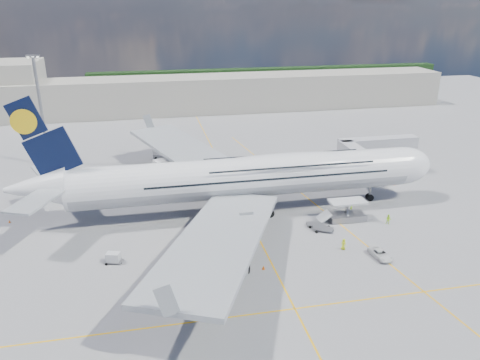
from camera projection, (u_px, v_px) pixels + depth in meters
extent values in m
plane|color=gray|center=(258.00, 236.00, 77.76)|extent=(300.00, 300.00, 0.00)
cube|color=#F5B10C|center=(258.00, 236.00, 77.76)|extent=(0.25, 220.00, 0.01)
cube|color=#F5B10C|center=(295.00, 309.00, 59.49)|extent=(120.00, 0.25, 0.01)
cube|color=#F5B10C|center=(316.00, 205.00, 89.54)|extent=(14.16, 99.06, 0.01)
cylinder|color=white|center=(245.00, 177.00, 84.44)|extent=(62.00, 7.20, 7.20)
cylinder|color=#9EA0A5|center=(245.00, 178.00, 84.49)|extent=(60.76, 7.13, 7.13)
ellipsoid|color=white|center=(288.00, 164.00, 85.24)|extent=(36.00, 6.84, 3.76)
ellipsoid|color=white|center=(401.00, 166.00, 90.31)|extent=(11.52, 7.20, 7.20)
ellipsoid|color=black|center=(417.00, 161.00, 90.71)|extent=(3.84, 4.16, 1.44)
cone|color=white|center=(36.00, 188.00, 77.43)|extent=(10.00, 6.84, 6.84)
cube|color=black|center=(40.00, 136.00, 74.63)|extent=(11.02, 0.46, 14.61)
cylinder|color=yellow|center=(24.00, 121.00, 73.33)|extent=(4.00, 0.60, 4.00)
cube|color=#999EA3|center=(189.00, 153.00, 101.62)|extent=(25.49, 39.15, 3.35)
cube|color=#999EA3|center=(219.00, 239.00, 65.09)|extent=(25.49, 39.15, 3.35)
cylinder|color=#B7BABF|center=(218.00, 173.00, 96.58)|extent=(5.20, 3.50, 3.50)
cylinder|color=#B7BABF|center=(191.00, 159.00, 105.32)|extent=(5.20, 3.50, 3.50)
cylinder|color=#B7BABF|center=(243.00, 227.00, 73.75)|extent=(5.20, 3.50, 3.50)
cylinder|color=#B7BABF|center=(227.00, 265.00, 63.31)|extent=(5.20, 3.50, 3.50)
cylinder|color=gray|center=(370.00, 190.00, 90.83)|extent=(0.44, 0.44, 3.80)
cylinder|color=black|center=(370.00, 197.00, 91.39)|extent=(1.30, 0.90, 1.30)
cylinder|color=gray|center=(245.00, 200.00, 86.10)|extent=(0.56, 0.56, 3.80)
cylinder|color=black|center=(241.00, 201.00, 89.54)|extent=(1.50, 0.90, 1.50)
cube|color=#B7B7BC|center=(354.00, 153.00, 96.92)|extent=(3.00, 10.00, 2.60)
cube|color=#B7B7BC|center=(378.00, 144.00, 103.00)|extent=(18.00, 3.00, 2.60)
cylinder|color=gray|center=(355.00, 164.00, 101.32)|extent=(0.80, 0.80, 7.10)
cylinder|color=black|center=(354.00, 177.00, 102.44)|extent=(0.90, 0.80, 0.90)
cylinder|color=gray|center=(409.00, 157.00, 105.79)|extent=(1.00, 1.00, 7.10)
cube|color=gray|center=(407.00, 170.00, 106.93)|extent=(2.00, 2.00, 0.80)
cylinder|color=#B7B7BC|center=(362.00, 158.00, 93.45)|extent=(3.60, 3.60, 2.80)
cube|color=silver|center=(348.00, 202.00, 82.36)|extent=(6.50, 3.20, 0.35)
cube|color=gray|center=(346.00, 217.00, 83.43)|extent=(6.50, 3.20, 1.10)
cube|color=gray|center=(347.00, 209.00, 82.89)|extent=(0.22, 1.99, 3.00)
cylinder|color=black|center=(335.00, 222.00, 81.91)|extent=(0.70, 0.30, 0.70)
cube|color=silver|center=(324.00, 216.00, 82.47)|extent=(2.16, 2.60, 1.60)
cylinder|color=gray|center=(42.00, 113.00, 106.77)|extent=(0.70, 0.70, 25.00)
cube|color=gray|center=(33.00, 56.00, 102.19)|extent=(3.00, 0.40, 0.60)
cube|color=#B2AD9E|center=(193.00, 94.00, 162.35)|extent=(180.00, 16.00, 12.00)
cube|color=#193814|center=(270.00, 77.00, 211.74)|extent=(160.00, 6.00, 8.00)
cube|color=gray|center=(194.00, 277.00, 65.58)|extent=(3.20, 2.50, 0.17)
cylinder|color=black|center=(186.00, 281.00, 64.89)|extent=(0.42, 0.17, 0.42)
cylinder|color=black|center=(201.00, 275.00, 66.35)|extent=(0.42, 0.17, 0.42)
cube|color=silver|center=(194.00, 273.00, 65.30)|extent=(2.47, 2.12, 1.42)
cube|color=gray|center=(216.00, 240.00, 75.89)|extent=(3.04, 2.40, 0.16)
cylinder|color=black|center=(210.00, 243.00, 75.24)|extent=(0.39, 0.16, 0.39)
cylinder|color=black|center=(222.00, 238.00, 76.63)|extent=(0.39, 0.16, 0.39)
cube|color=gray|center=(207.00, 238.00, 76.46)|extent=(3.37, 2.52, 0.18)
cylinder|color=black|center=(200.00, 241.00, 75.73)|extent=(0.44, 0.18, 0.44)
cylinder|color=black|center=(214.00, 236.00, 77.28)|extent=(0.44, 0.18, 0.44)
cube|color=silver|center=(207.00, 233.00, 76.17)|extent=(2.58, 2.16, 1.50)
cube|color=gray|center=(114.00, 261.00, 69.76)|extent=(2.89, 2.05, 0.16)
cylinder|color=black|center=(106.00, 264.00, 69.13)|extent=(0.38, 0.16, 0.38)
cylinder|color=black|center=(121.00, 259.00, 70.48)|extent=(0.38, 0.16, 0.38)
cube|color=silver|center=(113.00, 257.00, 69.51)|extent=(2.20, 1.78, 1.31)
cube|color=gray|center=(323.00, 229.00, 79.43)|extent=(3.88, 3.25, 0.21)
cylinder|color=black|center=(317.00, 232.00, 78.60)|extent=(0.50, 0.21, 0.50)
cylinder|color=black|center=(329.00, 227.00, 80.37)|extent=(0.50, 0.21, 0.50)
cube|color=gray|center=(316.00, 224.00, 81.11)|extent=(3.46, 2.31, 0.19)
cylinder|color=black|center=(310.00, 227.00, 80.34)|extent=(0.47, 0.19, 0.47)
cylinder|color=black|center=(321.00, 222.00, 81.98)|extent=(0.47, 0.19, 0.47)
cube|color=white|center=(178.00, 257.00, 69.97)|extent=(2.91, 1.42, 1.33)
cube|color=black|center=(177.00, 252.00, 69.67)|extent=(1.06, 1.26, 0.51)
cylinder|color=black|center=(171.00, 262.00, 69.40)|extent=(0.66, 0.26, 0.66)
cylinder|color=black|center=(184.00, 257.00, 70.81)|extent=(0.66, 0.26, 0.66)
cube|color=gray|center=(171.00, 173.00, 102.89)|extent=(7.55, 5.02, 2.18)
cube|color=white|center=(167.00, 164.00, 101.99)|extent=(5.86, 4.45, 2.40)
cube|color=white|center=(183.00, 168.00, 103.05)|extent=(2.74, 3.05, 1.74)
cube|color=black|center=(186.00, 167.00, 103.11)|extent=(0.95, 2.09, 0.98)
cylinder|color=black|center=(182.00, 176.00, 102.37)|extent=(1.20, 0.38, 1.20)
cylinder|color=black|center=(159.00, 174.00, 103.75)|extent=(1.20, 0.38, 1.20)
cube|color=#E45B0C|center=(167.00, 168.00, 102.27)|extent=(5.93, 4.52, 0.54)
cube|color=gray|center=(165.00, 157.00, 114.15)|extent=(5.85, 4.65, 1.72)
cube|color=white|center=(162.00, 151.00, 113.45)|extent=(4.64, 3.97, 1.89)
cube|color=white|center=(174.00, 153.00, 114.28)|extent=(2.35, 2.49, 1.38)
cube|color=black|center=(176.00, 152.00, 114.33)|extent=(1.00, 1.54, 0.77)
cylinder|color=black|center=(173.00, 159.00, 113.75)|extent=(0.95, 0.30, 0.95)
cylinder|color=black|center=(157.00, 158.00, 114.84)|extent=(0.95, 0.30, 0.95)
imported|color=silver|center=(380.00, 254.00, 71.06)|extent=(2.55, 4.65, 1.24)
imported|color=#A2F419|center=(351.00, 208.00, 86.61)|extent=(0.66, 0.61, 1.50)
imported|color=#A8EC18|center=(389.00, 219.00, 81.51)|extent=(1.15, 1.10, 1.86)
imported|color=#B7DF17|center=(162.00, 279.00, 64.10)|extent=(0.73, 1.21, 1.92)
imported|color=#C8E017|center=(344.00, 244.00, 73.25)|extent=(1.01, 1.08, 1.85)
imported|color=#B0E718|center=(214.00, 267.00, 67.20)|extent=(1.28, 1.01, 1.73)
cone|color=#E45B0C|center=(394.00, 184.00, 98.98)|extent=(0.46, 0.46, 0.58)
cube|color=#E45B0C|center=(394.00, 185.00, 99.08)|extent=(0.39, 0.39, 0.03)
cone|color=#E45B0C|center=(208.00, 187.00, 97.29)|extent=(0.43, 0.43, 0.54)
cube|color=#E45B0C|center=(208.00, 188.00, 97.38)|extent=(0.37, 0.37, 0.03)
cone|color=#E45B0C|center=(173.00, 161.00, 113.02)|extent=(0.40, 0.40, 0.51)
cube|color=#E45B0C|center=(174.00, 162.00, 113.10)|extent=(0.35, 0.35, 0.03)
cone|color=#E45B0C|center=(264.00, 267.00, 68.08)|extent=(0.48, 0.48, 0.61)
cube|color=#E45B0C|center=(263.00, 269.00, 68.18)|extent=(0.42, 0.42, 0.03)
cone|color=#E45B0C|center=(207.00, 265.00, 68.62)|extent=(0.49, 0.49, 0.63)
cube|color=#E45B0C|center=(207.00, 267.00, 68.73)|extent=(0.43, 0.43, 0.03)
cone|color=#E45B0C|center=(9.00, 221.00, 82.38)|extent=(0.41, 0.41, 0.52)
cube|color=#E45B0C|center=(10.00, 222.00, 82.46)|extent=(0.35, 0.35, 0.03)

